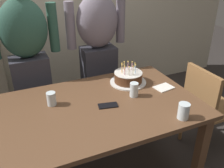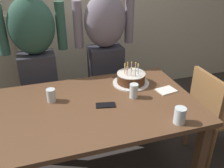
% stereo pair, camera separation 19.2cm
% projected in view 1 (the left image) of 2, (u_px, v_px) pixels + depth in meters
% --- Properties ---
extents(dining_table, '(1.50, 0.96, 0.74)m').
position_uv_depth(dining_table, '(100.00, 115.00, 1.88)').
color(dining_table, brown).
rests_on(dining_table, ground_plane).
extents(birthday_cake, '(0.32, 0.32, 0.18)m').
position_uv_depth(birthday_cake, '(128.00, 78.00, 2.14)').
color(birthday_cake, white).
rests_on(birthday_cake, dining_table).
extents(water_glass_near, '(0.08, 0.08, 0.11)m').
position_uv_depth(water_glass_near, '(184.00, 111.00, 1.66)').
color(water_glass_near, silver).
rests_on(water_glass_near, dining_table).
extents(water_glass_far, '(0.07, 0.07, 0.10)m').
position_uv_depth(water_glass_far, '(51.00, 99.00, 1.81)').
color(water_glass_far, silver).
rests_on(water_glass_far, dining_table).
extents(water_glass_side, '(0.07, 0.07, 0.12)m').
position_uv_depth(water_glass_side, '(134.00, 90.00, 1.93)').
color(water_glass_side, silver).
rests_on(water_glass_side, dining_table).
extents(cell_phone, '(0.16, 0.10, 0.01)m').
position_uv_depth(cell_phone, '(108.00, 105.00, 1.82)').
color(cell_phone, black).
rests_on(cell_phone, dining_table).
extents(napkin_stack, '(0.17, 0.14, 0.01)m').
position_uv_depth(napkin_stack, '(164.00, 87.00, 2.07)').
color(napkin_stack, white).
rests_on(napkin_stack, dining_table).
extents(person_man_bearded, '(0.61, 0.27, 1.66)m').
position_uv_depth(person_man_bearded, '(29.00, 62.00, 2.24)').
color(person_man_bearded, '#33333D').
rests_on(person_man_bearded, ground_plane).
extents(person_woman_cardigan, '(0.61, 0.27, 1.66)m').
position_uv_depth(person_woman_cardigan, '(98.00, 52.00, 2.48)').
color(person_woman_cardigan, '#33333D').
rests_on(person_woman_cardigan, ground_plane).
extents(dining_chair, '(0.42, 0.42, 0.87)m').
position_uv_depth(dining_chair, '(207.00, 104.00, 2.27)').
color(dining_chair, olive).
rests_on(dining_chair, ground_plane).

